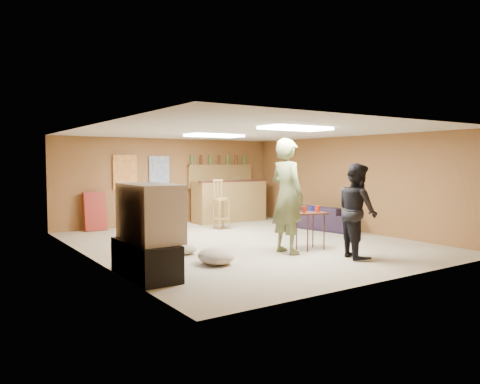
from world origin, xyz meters
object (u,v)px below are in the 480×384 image
tv_body (150,213)px  person_olive (287,196)px  bar_counter (230,201)px  sofa (319,217)px  tray_table (310,231)px  person_black (357,211)px

tv_body → person_olive: person_olive is taller
bar_counter → person_olive: (-1.48, -4.21, 0.46)m
tv_body → person_olive: (2.67, 0.24, 0.11)m
sofa → tray_table: (-2.02, -1.91, 0.06)m
sofa → person_olive: bearing=116.5°
tray_table → tv_body: bearing=-175.7°
person_olive → sofa: (2.57, 1.91, -0.72)m
tv_body → person_olive: bearing=5.2°
person_black → tray_table: bearing=31.3°
bar_counter → person_black: bearing=-98.3°
tv_body → bar_counter: tv_body is taller
bar_counter → person_olive: person_olive is taller
tv_body → person_black: bearing=-11.9°
tv_body → person_black: 3.47m
tv_body → person_black: (3.39, -0.71, -0.11)m
bar_counter → sofa: 2.56m
tv_body → person_olive: size_ratio=0.55×
tv_body → sofa: tv_body is taller
bar_counter → person_olive: bearing=-109.4°
tv_body → tray_table: 3.28m
bar_counter → sofa: size_ratio=1.03×
bar_counter → person_black: size_ratio=1.26×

